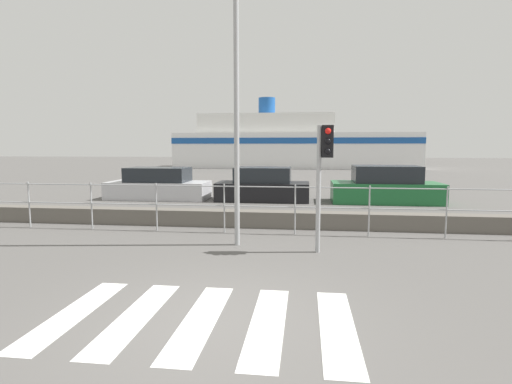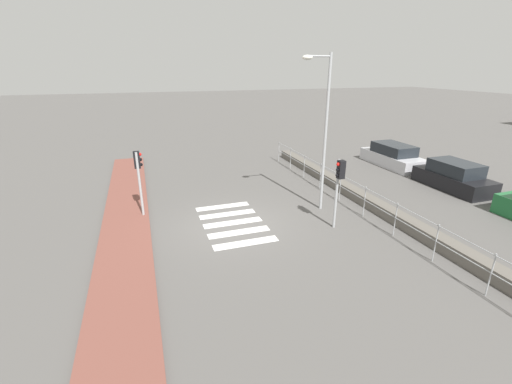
% 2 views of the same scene
% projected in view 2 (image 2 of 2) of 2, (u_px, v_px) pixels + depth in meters
% --- Properties ---
extents(ground_plane, '(160.00, 160.00, 0.00)m').
position_uv_depth(ground_plane, '(234.00, 224.00, 13.71)').
color(ground_plane, '#565451').
extents(sidewalk_brick, '(24.00, 1.80, 0.12)m').
position_uv_depth(sidewalk_brick, '(125.00, 238.00, 12.46)').
color(sidewalk_brick, brown).
rests_on(sidewalk_brick, ground_plane).
extents(crosswalk, '(4.05, 2.40, 0.01)m').
position_uv_depth(crosswalk, '(233.00, 223.00, 13.86)').
color(crosswalk, silver).
rests_on(crosswalk, ground_plane).
extents(seawall, '(18.89, 0.55, 0.46)m').
position_uv_depth(seawall, '(367.00, 201.00, 15.51)').
color(seawall, '#605B54').
rests_on(seawall, ground_plane).
extents(harbor_fence, '(17.04, 0.04, 1.31)m').
position_uv_depth(harbor_fence, '(352.00, 190.00, 15.04)').
color(harbor_fence, '#9EA0A3').
rests_on(harbor_fence, ground_plane).
extents(traffic_light_near, '(0.34, 0.32, 2.79)m').
position_uv_depth(traffic_light_near, '(138.00, 170.00, 13.75)').
color(traffic_light_near, '#9EA0A3').
rests_on(traffic_light_near, ground_plane).
extents(traffic_light_far, '(0.34, 0.32, 2.75)m').
position_uv_depth(traffic_light_far, '(339.00, 179.00, 12.70)').
color(traffic_light_far, '#9EA0A3').
rests_on(traffic_light_far, ground_plane).
extents(streetlamp, '(0.32, 1.26, 6.47)m').
position_uv_depth(streetlamp, '(322.00, 118.00, 13.83)').
color(streetlamp, '#9EA0A3').
rests_on(streetlamp, ground_plane).
extents(parked_car_silver, '(4.39, 1.80, 1.39)m').
position_uv_depth(parked_car_silver, '(393.00, 156.00, 21.72)').
color(parked_car_silver, '#BCBCC1').
rests_on(parked_car_silver, ground_plane).
extents(parked_car_black, '(3.91, 1.74, 1.42)m').
position_uv_depth(parked_car_black, '(453.00, 177.00, 17.59)').
color(parked_car_black, black).
rests_on(parked_car_black, ground_plane).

